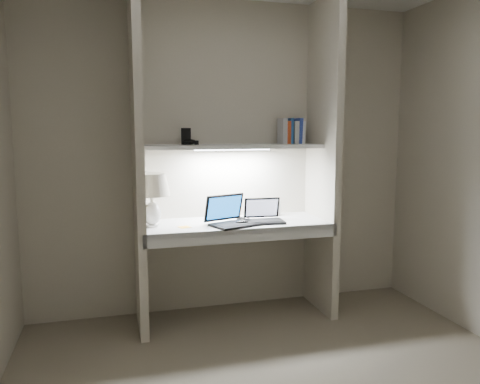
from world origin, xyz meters
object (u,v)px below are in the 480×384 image
object	(u,v)px
laptop_main	(231,218)
laptop_netbook	(264,216)
book_row	(291,132)
table_lamp	(151,191)
speaker	(274,208)

from	to	relation	value
laptop_main	laptop_netbook	world-z (taller)	laptop_main
book_row	table_lamp	bearing A→B (deg)	-170.88
laptop_main	speaker	distance (m)	0.51
table_lamp	laptop_netbook	bearing A→B (deg)	-2.87
table_lamp	laptop_netbook	distance (m)	0.88
table_lamp	laptop_netbook	world-z (taller)	table_lamp
laptop_main	book_row	xyz separation A→B (m)	(0.59, 0.27, 0.64)
laptop_netbook	book_row	xyz separation A→B (m)	(0.31, 0.23, 0.65)
laptop_main	book_row	size ratio (longest dim) A/B	1.96
laptop_main	laptop_netbook	xyz separation A→B (m)	(0.28, 0.04, -0.01)
table_lamp	laptop_main	bearing A→B (deg)	-8.13
speaker	book_row	distance (m)	0.64
laptop_netbook	table_lamp	bearing A→B (deg)	-178.31
table_lamp	laptop_main	world-z (taller)	table_lamp
laptop_netbook	laptop_main	bearing A→B (deg)	-167.40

